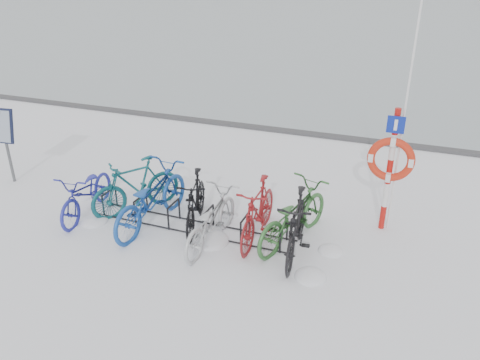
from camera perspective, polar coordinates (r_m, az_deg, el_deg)
ground at (r=8.92m, az=-5.94°, el=-5.76°), size 900.00×900.00×0.00m
quay_edge at (r=13.93m, az=4.95°, el=6.06°), size 400.00×0.25×0.10m
bike_rack at (r=8.83m, az=-5.99°, el=-4.75°), size 4.00×0.48×0.46m
info_board at (r=11.44m, az=-27.00°, el=5.44°), size 0.59×0.28×1.72m
lifebuoy_station at (r=8.59m, az=17.95°, el=2.39°), size 0.81×0.23×4.22m
bike_0 at (r=9.61m, az=-18.18°, el=-1.27°), size 0.91×1.94×0.98m
bike_1 at (r=9.45m, az=-12.58°, el=-0.52°), size 1.47×1.87×1.13m
bike_2 at (r=8.88m, az=-10.83°, el=-1.94°), size 0.94×2.28×1.17m
bike_3 at (r=8.73m, az=-5.45°, el=-2.42°), size 0.96×1.85×1.07m
bike_4 at (r=8.19m, az=-3.62°, el=-4.65°), size 0.74×1.91×0.99m
bike_5 at (r=8.30m, az=2.21°, el=-3.64°), size 0.57×1.88×1.13m
bike_6 at (r=8.28m, az=6.49°, el=-4.03°), size 1.33×2.19×1.08m
bike_7 at (r=7.90m, az=6.93°, el=-5.37°), size 0.72×1.94×1.14m
snow_drifts at (r=8.66m, az=-3.42°, el=-6.67°), size 5.75×2.05×0.23m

